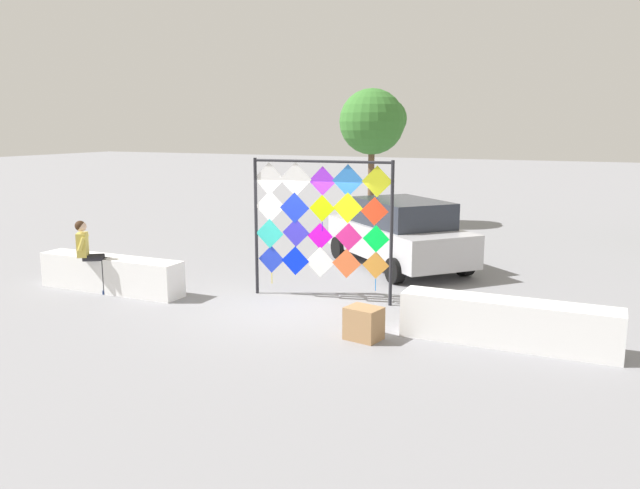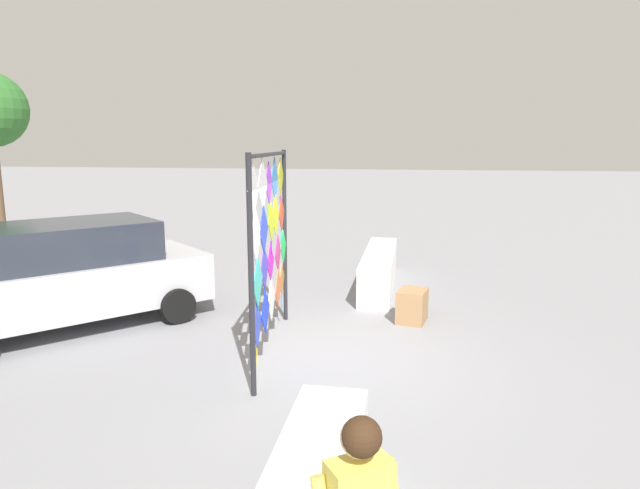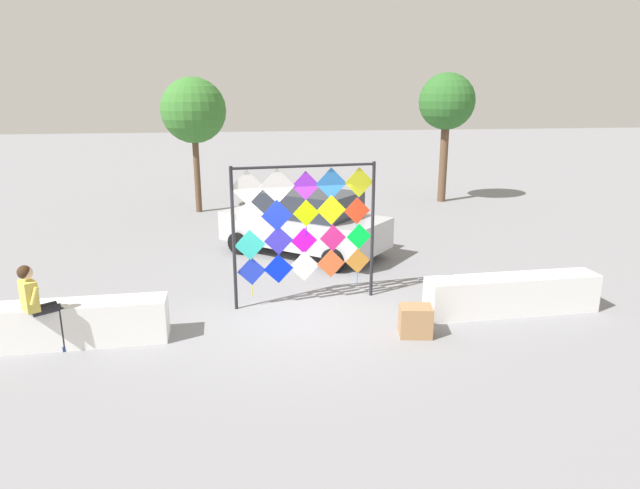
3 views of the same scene
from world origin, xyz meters
TOP-DOWN VIEW (x-y plane):
  - ground at (0.00, 0.00)m, footprint 120.00×120.00m
  - plaza_ledge_right at (4.28, -0.53)m, footprint 3.57×0.62m
  - kite_display_rack at (0.22, 0.80)m, footprint 3.04×0.36m
  - parked_car at (0.80, 4.50)m, footprint 4.69×4.52m
  - cardboard_box_large at (1.98, -1.25)m, footprint 0.67×0.57m

SIDE VIEW (x-z plane):
  - ground at x=0.00m, z-range 0.00..0.00m
  - cardboard_box_large at x=1.98m, z-range 0.00..0.57m
  - plaza_ledge_right at x=4.28m, z-range 0.00..0.78m
  - parked_car at x=0.80m, z-range 0.01..1.78m
  - kite_display_rack at x=0.22m, z-range 0.28..3.24m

